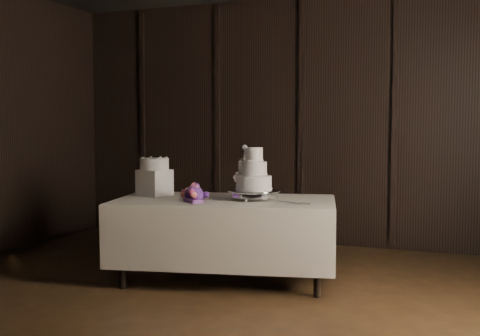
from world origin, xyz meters
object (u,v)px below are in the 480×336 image
Objects in this scene: cake_stand at (254,195)px; bouquet at (194,193)px; box_pedestal at (155,183)px; small_cake at (154,164)px; display_table at (225,236)px; wedding_cake at (250,173)px.

bouquet is (-0.48, -0.25, 0.02)m from cake_stand.
small_cake reaches higher than box_pedestal.
display_table is 0.98m from small_cake.
display_table is 7.84× the size of small_cake.
display_table is at bearing -1.38° from small_cake.
box_pedestal is at bearing 166.44° from display_table.
display_table is 5.63× the size of wedding_cake.
cake_stand is 1.26× the size of wedding_cake.
small_cake is (-0.74, 0.02, 0.65)m from display_table.
small_cake is (-1.00, -0.04, 0.26)m from cake_stand.
display_table is 5.39× the size of bouquet.
bouquet is 0.60m from small_cake.
wedding_cake is (0.23, 0.05, 0.59)m from display_table.
display_table is 4.47× the size of cake_stand.
cake_stand is 1.21× the size of bouquet.
display_table is 8.33× the size of box_pedestal.
cake_stand is at bearing 2.55° from box_pedestal.
small_cake is at bearing 166.44° from display_table.
bouquet is 1.45× the size of small_cake.
bouquet is 1.54× the size of box_pedestal.
box_pedestal reaches higher than cake_stand.
wedding_cake is 0.96× the size of bouquet.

